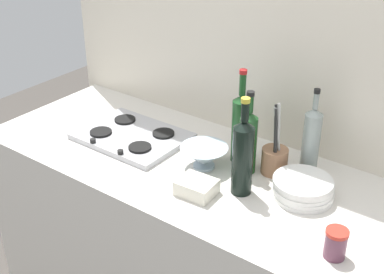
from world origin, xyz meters
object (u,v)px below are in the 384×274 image
at_px(plate_stack, 303,188).
at_px(wine_bottle_leftmost, 243,156).
at_px(butter_dish, 197,187).
at_px(wine_bottle_rightmost, 248,140).
at_px(stovetop_hob, 132,136).
at_px(utensil_crock, 275,158).
at_px(condiment_jar_front, 336,243).
at_px(wine_bottle_mid_right, 311,141).
at_px(mixing_bowl, 204,156).
at_px(wine_bottle_mid_left, 241,126).

height_order(plate_stack, wine_bottle_leftmost, wine_bottle_leftmost).
bearing_deg(butter_dish, plate_stack, 33.97).
bearing_deg(wine_bottle_rightmost, stovetop_hob, -172.32).
height_order(stovetop_hob, plate_stack, plate_stack).
xyz_separation_m(wine_bottle_rightmost, utensil_crock, (0.09, 0.05, -0.07)).
relative_size(plate_stack, condiment_jar_front, 2.26).
xyz_separation_m(stovetop_hob, wine_bottle_leftmost, (0.59, -0.06, 0.14)).
relative_size(plate_stack, butter_dish, 1.64).
distance_m(wine_bottle_leftmost, wine_bottle_rightmost, 0.15).
bearing_deg(wine_bottle_rightmost, wine_bottle_mid_right, 32.89).
relative_size(wine_bottle_rightmost, condiment_jar_front, 3.40).
relative_size(mixing_bowl, utensil_crock, 0.64).
xyz_separation_m(mixing_bowl, utensil_crock, (0.24, 0.13, 0.01)).
bearing_deg(butter_dish, condiment_jar_front, -2.33).
height_order(butter_dish, condiment_jar_front, condiment_jar_front).
bearing_deg(stovetop_hob, wine_bottle_mid_right, 15.29).
bearing_deg(utensil_crock, wine_bottle_mid_right, 35.01).
distance_m(wine_bottle_rightmost, mixing_bowl, 0.19).
xyz_separation_m(stovetop_hob, plate_stack, (0.78, 0.04, 0.02)).
height_order(mixing_bowl, condiment_jar_front, condiment_jar_front).
bearing_deg(wine_bottle_mid_left, wine_bottle_rightmost, -39.27).
relative_size(plate_stack, utensil_crock, 0.75).
distance_m(wine_bottle_mid_right, mixing_bowl, 0.41).
xyz_separation_m(wine_bottle_mid_left, mixing_bowl, (-0.08, -0.13, -0.10)).
bearing_deg(plate_stack, utensil_crock, 152.84).
xyz_separation_m(plate_stack, mixing_bowl, (-0.40, -0.04, 0.01)).
bearing_deg(condiment_jar_front, utensil_crock, 140.21).
bearing_deg(mixing_bowl, wine_bottle_mid_right, 30.34).
bearing_deg(wine_bottle_mid_left, butter_dish, -88.75).
height_order(wine_bottle_mid_left, condiment_jar_front, wine_bottle_mid_left).
distance_m(stovetop_hob, wine_bottle_leftmost, 0.60).
bearing_deg(wine_bottle_rightmost, butter_dish, -104.13).
bearing_deg(stovetop_hob, butter_dish, -20.07).
xyz_separation_m(stovetop_hob, wine_bottle_mid_left, (0.46, 0.13, 0.14)).
height_order(plate_stack, mixing_bowl, mixing_bowl).
bearing_deg(wine_bottle_rightmost, utensil_crock, 30.27).
relative_size(stovetop_hob, mixing_bowl, 2.39).
height_order(stovetop_hob, utensil_crock, utensil_crock).
height_order(wine_bottle_mid_left, wine_bottle_mid_right, wine_bottle_mid_left).
distance_m(wine_bottle_rightmost, utensil_crock, 0.13).
bearing_deg(mixing_bowl, butter_dish, -62.59).
distance_m(wine_bottle_mid_left, utensil_crock, 0.18).
distance_m(plate_stack, butter_dish, 0.38).
bearing_deg(wine_bottle_mid_right, mixing_bowl, -149.66).
bearing_deg(condiment_jar_front, wine_bottle_mid_right, 125.04).
bearing_deg(utensil_crock, wine_bottle_leftmost, -99.35).
bearing_deg(stovetop_hob, wine_bottle_leftmost, -6.17).
height_order(stovetop_hob, condiment_jar_front, condiment_jar_front).
bearing_deg(wine_bottle_mid_right, plate_stack, -70.27).
bearing_deg(wine_bottle_mid_left, wine_bottle_leftmost, -56.27).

